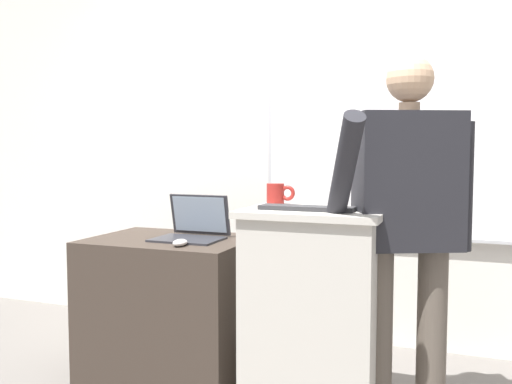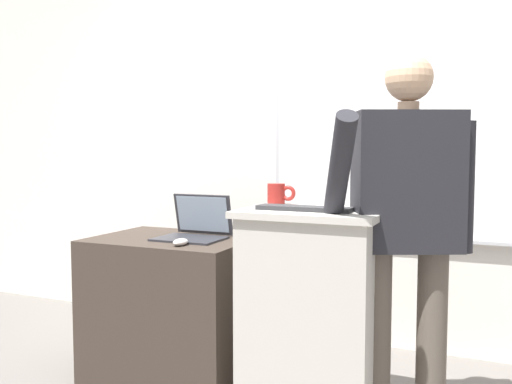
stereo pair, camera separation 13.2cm
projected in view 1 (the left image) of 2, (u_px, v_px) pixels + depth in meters
The scene contains 8 objects.
back_wall at pixel (317, 118), 3.53m from camera, with size 6.40×0.17×2.89m.
lectern_podium at pixel (314, 313), 2.47m from camera, with size 0.63×0.48×0.96m.
side_desk at pixel (171, 310), 2.87m from camera, with size 0.83×0.61×0.77m.
person_presenter at pixel (407, 214), 2.35m from camera, with size 0.62×0.68×1.63m.
laptop at pixel (194, 226), 2.84m from camera, with size 0.34×0.30×0.23m.
wireless_keyboard at pixel (306, 208), 2.39m from camera, with size 0.42×0.11×0.02m.
computer_mouse_by_laptop at pixel (180, 243), 2.60m from camera, with size 0.06×0.10×0.03m.
coffee_mug at pixel (277, 194), 2.68m from camera, with size 0.14×0.09×0.10m.
Camera 1 is at (0.91, -2.06, 1.22)m, focal length 38.00 mm.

